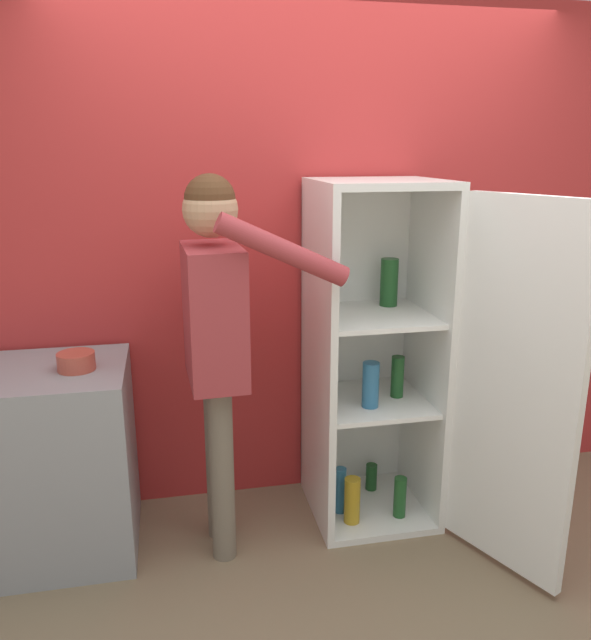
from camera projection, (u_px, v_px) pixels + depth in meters
ground_plane at (362, 595)px, 2.65m from camera, size 12.00×12.00×0.00m
wall_back at (311, 259)px, 3.23m from camera, size 7.00×0.06×2.55m
refrigerator at (398, 362)px, 3.01m from camera, size 0.87×1.14×1.70m
person at (216, 320)px, 2.70m from camera, size 0.67×0.56×1.74m
counter at (45, 462)px, 2.85m from camera, size 0.78×0.63×0.90m
bowl at (76, 361)px, 2.72m from camera, size 0.16×0.16×0.08m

